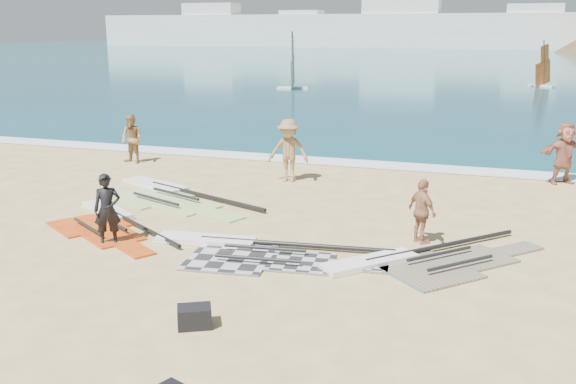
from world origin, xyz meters
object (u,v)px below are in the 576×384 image
(rig_grey, at_px, (246,250))
(rig_red, at_px, (108,222))
(rig_orange, at_px, (421,261))
(person_wetsuit, at_px, (107,210))
(rig_green, at_px, (167,194))
(gear_bag_near, at_px, (194,317))
(beachgoer_left, at_px, (132,139))
(beachgoer_back, at_px, (422,211))
(beachgoer_right, at_px, (564,153))
(beachgoer_mid, at_px, (289,151))

(rig_grey, height_order, rig_red, rig_grey)
(rig_orange, relative_size, person_wetsuit, 2.71)
(rig_green, distance_m, person_wetsuit, 4.40)
(gear_bag_near, xyz_separation_m, person_wetsuit, (-3.70, 3.11, 0.64))
(rig_grey, xyz_separation_m, rig_red, (-4.08, 0.85, -0.00))
(beachgoer_left, xyz_separation_m, beachgoer_back, (11.05, -5.71, -0.14))
(beachgoer_right, bearing_deg, person_wetsuit, -165.65)
(beachgoer_back, bearing_deg, beachgoer_mid, -0.82)
(rig_orange, height_order, beachgoer_mid, beachgoer_mid)
(rig_green, relative_size, gear_bag_near, 10.11)
(rig_orange, distance_m, beachgoer_left, 13.28)
(rig_green, bearing_deg, rig_grey, -21.28)
(rig_green, xyz_separation_m, rig_red, (-0.08, -2.91, -0.00))
(rig_red, height_order, beachgoer_back, beachgoer_back)
(rig_green, bearing_deg, beachgoer_mid, 68.35)
(rig_red, bearing_deg, person_wetsuit, -21.95)
(beachgoer_right, bearing_deg, gear_bag_near, -145.97)
(rig_orange, relative_size, gear_bag_near, 8.08)
(beachgoer_back, bearing_deg, rig_grey, 72.02)
(rig_grey, distance_m, rig_red, 4.17)
(gear_bag_near, bearing_deg, beachgoer_left, 125.86)
(gear_bag_near, bearing_deg, rig_red, 136.24)
(person_wetsuit, distance_m, beachgoer_back, 7.07)
(beachgoer_left, relative_size, beachgoer_back, 1.18)
(rig_grey, relative_size, rig_red, 1.27)
(rig_orange, distance_m, beachgoer_back, 1.51)
(rig_grey, bearing_deg, rig_red, 161.67)
(rig_orange, relative_size, rig_red, 1.03)
(rig_grey, height_order, beachgoer_mid, beachgoer_mid)
(beachgoer_back, bearing_deg, beachgoer_right, -71.36)
(rig_grey, relative_size, rig_green, 0.99)
(beachgoer_left, bearing_deg, rig_orange, -19.00)
(rig_orange, xyz_separation_m, rig_red, (-7.80, 0.31, -0.00))
(rig_orange, bearing_deg, rig_green, 110.29)
(rig_orange, relative_size, beachgoer_left, 2.50)
(rig_orange, height_order, gear_bag_near, gear_bag_near)
(rig_grey, xyz_separation_m, rig_orange, (3.72, 0.54, -0.00))
(person_wetsuit, xyz_separation_m, beachgoer_right, (10.15, 9.61, 0.16))
(rig_green, relative_size, beachgoer_mid, 2.77)
(rig_grey, bearing_deg, person_wetsuit, -177.80)
(beachgoer_mid, distance_m, beachgoer_right, 8.62)
(rig_red, relative_size, beachgoer_left, 2.42)
(gear_bag_near, distance_m, beachgoer_right, 14.29)
(person_wetsuit, bearing_deg, rig_green, 70.60)
(beachgoer_left, bearing_deg, beachgoer_back, -14.28)
(beachgoer_back, xyz_separation_m, beachgoer_right, (3.48, 7.26, 0.23))
(rig_red, xyz_separation_m, beachgoer_back, (7.62, 1.01, 0.70))
(beachgoer_back, height_order, beachgoer_right, beachgoer_right)
(rig_red, relative_size, gear_bag_near, 7.82)
(rig_red, bearing_deg, beachgoer_mid, 96.62)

